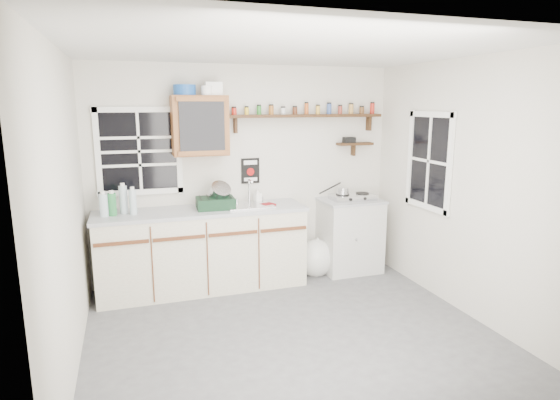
{
  "coord_description": "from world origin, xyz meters",
  "views": [
    {
      "loc": [
        -1.33,
        -3.74,
        2.06
      ],
      "look_at": [
        0.08,
        0.55,
        1.13
      ],
      "focal_mm": 30.0,
      "sensor_mm": 36.0,
      "label": 1
    }
  ],
  "objects_px": {
    "main_cabinet": "(203,249)",
    "hotplate": "(352,197)",
    "right_cabinet": "(350,235)",
    "spice_shelf": "(307,115)",
    "dish_rack": "(217,200)",
    "upper_cabinet": "(200,126)"
  },
  "relations": [
    {
      "from": "main_cabinet",
      "to": "hotplate",
      "type": "bearing_deg",
      "value": 0.17
    },
    {
      "from": "right_cabinet",
      "to": "upper_cabinet",
      "type": "xyz_separation_m",
      "value": [
        -1.8,
        0.12,
        1.37
      ]
    },
    {
      "from": "main_cabinet",
      "to": "hotplate",
      "type": "relative_size",
      "value": 4.28
    },
    {
      "from": "right_cabinet",
      "to": "spice_shelf",
      "type": "height_order",
      "value": "spice_shelf"
    },
    {
      "from": "main_cabinet",
      "to": "dish_rack",
      "type": "relative_size",
      "value": 5.44
    },
    {
      "from": "right_cabinet",
      "to": "hotplate",
      "type": "xyz_separation_m",
      "value": [
        0.01,
        -0.02,
        0.49
      ]
    },
    {
      "from": "upper_cabinet",
      "to": "dish_rack",
      "type": "relative_size",
      "value": 1.53
    },
    {
      "from": "main_cabinet",
      "to": "spice_shelf",
      "type": "bearing_deg",
      "value": 9.14
    },
    {
      "from": "hotplate",
      "to": "spice_shelf",
      "type": "bearing_deg",
      "value": 159.95
    },
    {
      "from": "spice_shelf",
      "to": "dish_rack",
      "type": "xyz_separation_m",
      "value": [
        -1.15,
        -0.22,
        -0.91
      ]
    },
    {
      "from": "spice_shelf",
      "to": "dish_rack",
      "type": "distance_m",
      "value": 1.49
    },
    {
      "from": "main_cabinet",
      "to": "spice_shelf",
      "type": "relative_size",
      "value": 1.21
    },
    {
      "from": "spice_shelf",
      "to": "right_cabinet",
      "type": "bearing_deg",
      "value": -20.15
    },
    {
      "from": "upper_cabinet",
      "to": "spice_shelf",
      "type": "height_order",
      "value": "upper_cabinet"
    },
    {
      "from": "main_cabinet",
      "to": "dish_rack",
      "type": "distance_m",
      "value": 0.58
    },
    {
      "from": "dish_rack",
      "to": "upper_cabinet",
      "type": "bearing_deg",
      "value": 135.43
    },
    {
      "from": "dish_rack",
      "to": "hotplate",
      "type": "height_order",
      "value": "dish_rack"
    },
    {
      "from": "spice_shelf",
      "to": "dish_rack",
      "type": "bearing_deg",
      "value": -169.33
    },
    {
      "from": "main_cabinet",
      "to": "dish_rack",
      "type": "xyz_separation_m",
      "value": [
        0.17,
        -0.0,
        0.56
      ]
    },
    {
      "from": "right_cabinet",
      "to": "dish_rack",
      "type": "bearing_deg",
      "value": -178.97
    },
    {
      "from": "right_cabinet",
      "to": "hotplate",
      "type": "relative_size",
      "value": 1.69
    },
    {
      "from": "dish_rack",
      "to": "spice_shelf",
      "type": "bearing_deg",
      "value": 13.67
    }
  ]
}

